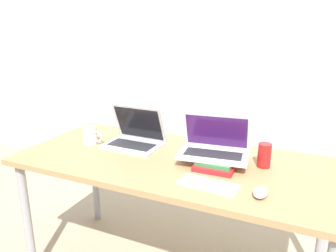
{
  "coord_description": "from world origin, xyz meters",
  "views": [
    {
      "loc": [
        0.63,
        -1.1,
        1.42
      ],
      "look_at": [
        -0.03,
        0.38,
        0.93
      ],
      "focal_mm": 35.0,
      "sensor_mm": 36.0,
      "label": 1
    }
  ],
  "objects_px": {
    "mug": "(91,135)",
    "soda_can": "(264,155)",
    "book_stack": "(218,160)",
    "wireless_keyboard": "(208,185)",
    "laptop_left": "(135,138)",
    "mouse": "(260,192)",
    "laptop_on_books": "(214,147)"
  },
  "relations": [
    {
      "from": "book_stack",
      "to": "mouse",
      "type": "relative_size",
      "value": 2.59
    },
    {
      "from": "wireless_keyboard",
      "to": "mug",
      "type": "xyz_separation_m",
      "value": [
        -0.81,
        0.24,
        0.04
      ]
    },
    {
      "from": "laptop_on_books",
      "to": "soda_can",
      "type": "xyz_separation_m",
      "value": [
        0.24,
        0.05,
        -0.03
      ]
    },
    {
      "from": "book_stack",
      "to": "soda_can",
      "type": "height_order",
      "value": "soda_can"
    },
    {
      "from": "mug",
      "to": "soda_can",
      "type": "bearing_deg",
      "value": 4.34
    },
    {
      "from": "laptop_left",
      "to": "mouse",
      "type": "relative_size",
      "value": 3.06
    },
    {
      "from": "wireless_keyboard",
      "to": "soda_can",
      "type": "height_order",
      "value": "soda_can"
    },
    {
      "from": "wireless_keyboard",
      "to": "mug",
      "type": "distance_m",
      "value": 0.85
    },
    {
      "from": "book_stack",
      "to": "laptop_on_books",
      "type": "relative_size",
      "value": 0.75
    },
    {
      "from": "laptop_on_books",
      "to": "mouse",
      "type": "height_order",
      "value": "laptop_on_books"
    },
    {
      "from": "mouse",
      "to": "soda_can",
      "type": "relative_size",
      "value": 0.89
    },
    {
      "from": "wireless_keyboard",
      "to": "book_stack",
      "type": "bearing_deg",
      "value": 95.77
    },
    {
      "from": "mouse",
      "to": "soda_can",
      "type": "distance_m",
      "value": 0.31
    },
    {
      "from": "laptop_on_books",
      "to": "wireless_keyboard",
      "type": "xyz_separation_m",
      "value": [
        0.05,
        -0.26,
        -0.08
      ]
    },
    {
      "from": "mug",
      "to": "soda_can",
      "type": "height_order",
      "value": "soda_can"
    },
    {
      "from": "mouse",
      "to": "laptop_left",
      "type": "bearing_deg",
      "value": 158.12
    },
    {
      "from": "laptop_on_books",
      "to": "mug",
      "type": "height_order",
      "value": "laptop_on_books"
    },
    {
      "from": "laptop_left",
      "to": "wireless_keyboard",
      "type": "xyz_separation_m",
      "value": [
        0.55,
        -0.32,
        -0.04
      ]
    },
    {
      "from": "laptop_left",
      "to": "soda_can",
      "type": "xyz_separation_m",
      "value": [
        0.74,
        -0.0,
        0.01
      ]
    },
    {
      "from": "laptop_on_books",
      "to": "mug",
      "type": "distance_m",
      "value": 0.76
    },
    {
      "from": "laptop_left",
      "to": "mouse",
      "type": "distance_m",
      "value": 0.84
    },
    {
      "from": "laptop_left",
      "to": "mug",
      "type": "xyz_separation_m",
      "value": [
        -0.26,
        -0.08,
        0.0
      ]
    },
    {
      "from": "book_stack",
      "to": "wireless_keyboard",
      "type": "relative_size",
      "value": 1.03
    },
    {
      "from": "mouse",
      "to": "mug",
      "type": "bearing_deg",
      "value": 167.41
    },
    {
      "from": "book_stack",
      "to": "mouse",
      "type": "height_order",
      "value": "book_stack"
    },
    {
      "from": "book_stack",
      "to": "wireless_keyboard",
      "type": "distance_m",
      "value": 0.25
    },
    {
      "from": "book_stack",
      "to": "mug",
      "type": "xyz_separation_m",
      "value": [
        -0.79,
        -0.01,
        0.03
      ]
    },
    {
      "from": "laptop_left",
      "to": "mug",
      "type": "relative_size",
      "value": 2.59
    },
    {
      "from": "laptop_left",
      "to": "mouse",
      "type": "height_order",
      "value": "laptop_left"
    },
    {
      "from": "book_stack",
      "to": "soda_can",
      "type": "xyz_separation_m",
      "value": [
        0.21,
        0.06,
        0.04
      ]
    },
    {
      "from": "book_stack",
      "to": "mouse",
      "type": "distance_m",
      "value": 0.35
    },
    {
      "from": "soda_can",
      "to": "mug",
      "type": "bearing_deg",
      "value": -175.66
    }
  ]
}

